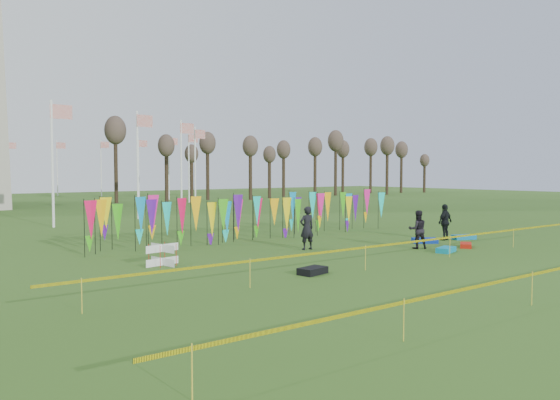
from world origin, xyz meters
TOP-DOWN VIEW (x-y plane):
  - ground at (0.00, 0.00)m, footprint 160.00×160.00m
  - banner_row at (0.28, 8.36)m, footprint 18.64×0.64m
  - caution_tape_near at (-0.22, -1.41)m, footprint 26.00×0.02m
  - tree_line at (32.00, 44.00)m, footprint 53.92×1.92m
  - box_kite at (-7.26, 3.80)m, footprint 0.74×0.74m
  - person_left at (-0.23, 3.80)m, footprint 0.76×0.59m
  - person_mid at (4.04, 1.01)m, footprint 1.00×0.90m
  - person_right at (7.66, 2.17)m, footprint 1.14×0.71m
  - kite_bag_turquoise at (4.13, -0.48)m, footprint 1.22×0.86m
  - kite_bag_blue at (5.89, 2.06)m, footprint 1.33×1.20m
  - kite_bag_red at (6.18, -0.07)m, footprint 1.17×1.02m
  - kite_bag_black at (-3.84, -0.86)m, footprint 1.14×0.80m
  - kite_bag_teal at (8.70, 1.78)m, footprint 1.32×0.94m

SIDE VIEW (x-z plane):
  - ground at x=0.00m, z-range 0.00..0.00m
  - kite_bag_red at x=6.18m, z-range 0.00..0.20m
  - kite_bag_turquoise at x=4.13m, z-range 0.00..0.22m
  - kite_bag_teal at x=8.70m, z-range 0.00..0.23m
  - kite_bag_black at x=-3.84m, z-range 0.00..0.24m
  - kite_bag_blue at x=5.89m, z-range 0.00..0.25m
  - box_kite at x=-7.26m, z-range 0.00..0.82m
  - caution_tape_near at x=-0.22m, z-range 0.33..1.23m
  - person_mid at x=4.04m, z-range 0.00..1.76m
  - person_right at x=7.66m, z-range 0.00..1.86m
  - person_left at x=-0.23m, z-range 0.00..1.96m
  - banner_row at x=0.28m, z-range 0.25..2.52m
  - tree_line at x=32.00m, z-range 2.25..10.09m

